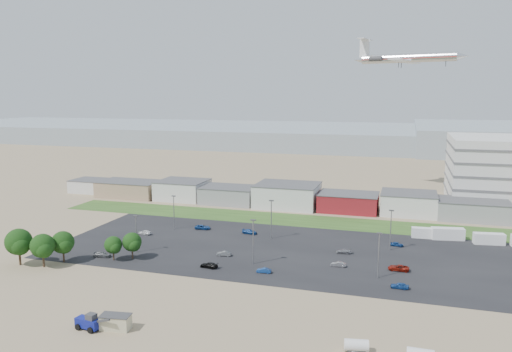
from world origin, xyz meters
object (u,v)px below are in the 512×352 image
at_px(parked_car_8, 397,244).
at_px(parked_car_6, 250,232).
at_px(parked_car_2, 400,286).
at_px(parked_car_12, 344,251).
at_px(storage_tank_nw, 356,345).
at_px(parked_car_9, 203,227).
at_px(parked_car_1, 338,264).
at_px(box_trailer_a, 426,233).
at_px(portable_shed, 116,322).
at_px(parked_car_3, 209,265).
at_px(parked_car_0, 399,268).
at_px(telehandler, 88,321).
at_px(parked_car_10, 102,254).
at_px(tree_far_left, 19,245).
at_px(parked_car_5, 145,232).
at_px(parked_car_13, 264,270).
at_px(parked_car_4, 224,254).
at_px(airliner, 408,58).

bearing_deg(parked_car_8, parked_car_6, 96.99).
relative_size(parked_car_2, parked_car_12, 0.98).
relative_size(storage_tank_nw, parked_car_6, 0.85).
bearing_deg(parked_car_9, parked_car_1, -122.97).
xyz_separation_m(box_trailer_a, parked_car_12, (-20.36, -20.83, -0.87)).
xyz_separation_m(portable_shed, storage_tank_nw, (40.39, 4.29, -0.18)).
height_order(box_trailer_a, parked_car_3, box_trailer_a).
relative_size(storage_tank_nw, parked_car_0, 0.79).
distance_m(box_trailer_a, parked_car_0, 30.66).
height_order(telehandler, parked_car_0, telehandler).
distance_m(portable_shed, parked_car_10, 41.36).
bearing_deg(parked_car_3, parked_car_0, 110.99).
relative_size(tree_far_left, parked_car_6, 2.27).
relative_size(portable_shed, parked_car_3, 1.20).
bearing_deg(parked_car_6, box_trailer_a, -70.80).
relative_size(parked_car_6, parked_car_12, 1.15).
bearing_deg(parked_car_1, parked_car_12, -178.84).
height_order(parked_car_5, parked_car_8, parked_car_5).
bearing_deg(portable_shed, telehandler, -170.54).
bearing_deg(parked_car_1, parked_car_0, 96.32).
distance_m(storage_tank_nw, box_trailer_a, 71.06).
bearing_deg(parked_car_6, parked_car_8, -82.97).
distance_m(telehandler, box_trailer_a, 94.87).
distance_m(portable_shed, parked_car_13, 37.90).
relative_size(parked_car_2, parked_car_8, 1.11).
distance_m(parked_car_8, parked_car_9, 56.30).
height_order(portable_shed, parked_car_4, portable_shed).
relative_size(tree_far_left, parked_car_3, 2.32).
bearing_deg(parked_car_4, tree_far_left, -71.99).
bearing_deg(storage_tank_nw, parked_car_5, 142.63).
bearing_deg(telehandler, parked_car_1, 58.81).
bearing_deg(parked_car_1, parked_car_6, -125.08).
relative_size(portable_shed, parked_car_9, 1.11).
height_order(telehandler, parked_car_3, telehandler).
xyz_separation_m(box_trailer_a, parked_car_1, (-20.31, -31.21, -0.85)).
bearing_deg(parked_car_13, tree_far_left, -81.22).
height_order(parked_car_6, parked_car_8, parked_car_6).
xyz_separation_m(parked_car_4, parked_car_10, (-28.71, -9.64, 0.04)).
bearing_deg(parked_car_10, parked_car_8, -72.57).
xyz_separation_m(portable_shed, parked_car_12, (32.31, 53.45, -0.75)).
bearing_deg(parked_car_0, parked_car_8, -176.05).
height_order(telehandler, parked_car_2, telehandler).
distance_m(storage_tank_nw, parked_car_13, 37.98).
height_order(parked_car_1, parked_car_3, parked_car_3).
bearing_deg(parked_car_9, storage_tank_nw, -146.26).
bearing_deg(airliner, parked_car_13, -91.19).
xyz_separation_m(parked_car_2, parked_car_3, (-42.87, 0.18, -0.01)).
bearing_deg(storage_tank_nw, parked_car_6, 121.56).
xyz_separation_m(airliner, parked_car_13, (-28.54, -104.67, -53.65)).
relative_size(parked_car_4, parked_car_13, 1.09).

